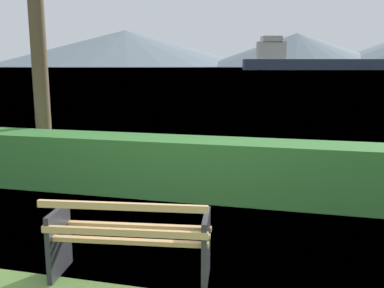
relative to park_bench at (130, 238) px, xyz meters
name	(u,v)px	position (x,y,z in m)	size (l,w,h in m)	color
ground_plane	(132,276)	(-0.01, 0.06, -0.42)	(1400.00, 1400.00, 0.00)	#567A38
water_surface	(295,68)	(-0.01, 309.87, -0.42)	(620.00, 620.00, 0.00)	slate
park_bench	(130,238)	(0.00, 0.00, 0.00)	(1.62, 0.77, 0.87)	tan
hedge_row	(195,168)	(-0.01, 2.76, 0.04)	(11.17, 0.79, 0.93)	#387A33
cargo_ship_large	(307,61)	(5.64, 194.80, 3.68)	(67.22, 24.30, 14.68)	#2D384C
distant_hills	(341,40)	(53.91, 576.58, 32.96)	(884.77, 420.36, 79.43)	gray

